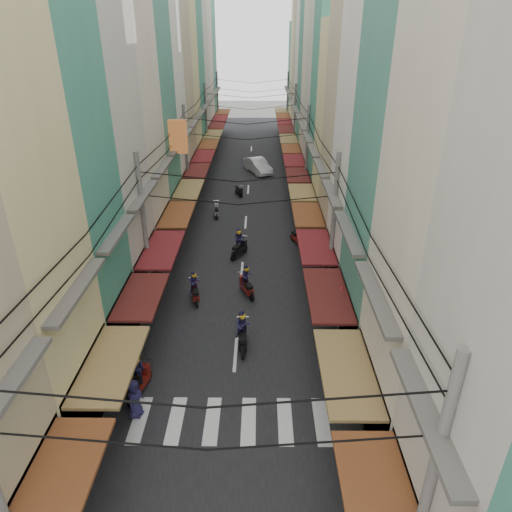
# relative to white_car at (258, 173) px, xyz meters

# --- Properties ---
(ground) EXTENTS (160.00, 160.00, 0.00)m
(ground) POSITION_rel_white_car_xyz_m (-0.88, -27.61, 0.00)
(ground) COLOR #60605C
(ground) RESTS_ON ground
(road) EXTENTS (10.00, 80.00, 0.02)m
(road) POSITION_rel_white_car_xyz_m (-0.88, -7.61, 0.01)
(road) COLOR black
(road) RESTS_ON ground
(sidewalk_left) EXTENTS (3.00, 80.00, 0.06)m
(sidewalk_left) POSITION_rel_white_car_xyz_m (-7.38, -7.61, 0.03)
(sidewalk_left) COLOR slate
(sidewalk_left) RESTS_ON ground
(sidewalk_right) EXTENTS (3.00, 80.00, 0.06)m
(sidewalk_right) POSITION_rel_white_car_xyz_m (5.62, -7.61, 0.03)
(sidewalk_right) COLOR slate
(sidewalk_right) RESTS_ON ground
(crosswalk) EXTENTS (7.55, 2.40, 0.01)m
(crosswalk) POSITION_rel_white_car_xyz_m (-0.88, -33.61, 0.03)
(crosswalk) COLOR silver
(crosswalk) RESTS_ON ground
(building_row_left) EXTENTS (7.80, 67.67, 23.70)m
(building_row_left) POSITION_rel_white_car_xyz_m (-8.80, -11.04, 9.78)
(building_row_left) COLOR silver
(building_row_left) RESTS_ON ground
(building_row_right) EXTENTS (7.80, 68.98, 22.59)m
(building_row_right) POSITION_rel_white_car_xyz_m (7.03, -11.16, 9.41)
(building_row_right) COLOR #3D8871
(building_row_right) RESTS_ON ground
(utility_poles) EXTENTS (10.20, 66.13, 8.20)m
(utility_poles) POSITION_rel_white_car_xyz_m (-0.88, -12.59, 6.59)
(utility_poles) COLOR slate
(utility_poles) RESTS_ON ground
(white_car) EXTENTS (5.54, 3.96, 1.82)m
(white_car) POSITION_rel_white_car_xyz_m (0.00, 0.00, 0.00)
(white_car) COLOR silver
(white_car) RESTS_ON ground
(bicycle) EXTENTS (1.65, 1.11, 1.06)m
(bicycle) POSITION_rel_white_car_xyz_m (5.35, -27.99, 0.00)
(bicycle) COLOR black
(bicycle) RESTS_ON ground
(moving_scooters) EXTENTS (7.93, 26.75, 2.01)m
(moving_scooters) POSITION_rel_white_car_xyz_m (-1.75, -23.61, 0.57)
(moving_scooters) COLOR black
(moving_scooters) RESTS_ON ground
(parked_scooters) EXTENTS (12.44, 14.25, 0.97)m
(parked_scooters) POSITION_rel_white_car_xyz_m (2.85, -32.03, 0.47)
(parked_scooters) COLOR black
(parked_scooters) RESTS_ON ground
(pedestrians) EXTENTS (14.07, 16.88, 2.20)m
(pedestrians) POSITION_rel_white_car_xyz_m (-5.86, -25.04, 1.06)
(pedestrians) COLOR #28212C
(pedestrians) RESTS_ON ground
(market_umbrella) EXTENTS (2.55, 2.55, 2.69)m
(market_umbrella) POSITION_rel_white_car_xyz_m (5.33, -34.43, 2.37)
(market_umbrella) COLOR #B2B2B7
(market_umbrella) RESTS_ON ground
(traffic_sign) EXTENTS (0.10, 0.69, 3.16)m
(traffic_sign) POSITION_rel_white_car_xyz_m (3.90, -28.80, 2.33)
(traffic_sign) COLOR slate
(traffic_sign) RESTS_ON ground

